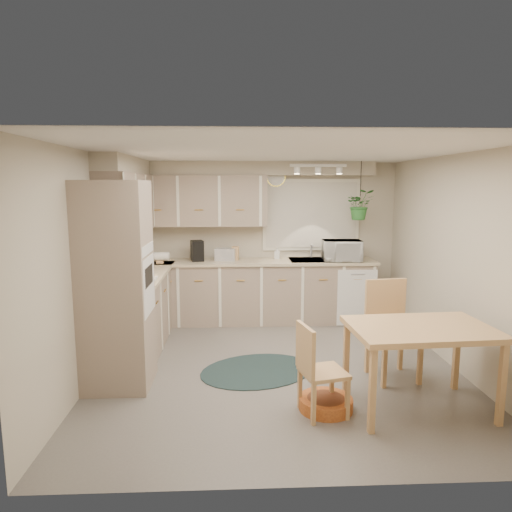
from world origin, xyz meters
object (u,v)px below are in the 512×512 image
at_px(microwave, 342,248).
at_px(chair_left, 324,370).
at_px(pet_bed, 326,404).
at_px(chair_back, 394,331).
at_px(braided_rug, 257,371).
at_px(dining_table, 419,368).

bearing_deg(microwave, chair_left, -102.93).
bearing_deg(pet_bed, chair_back, 37.86).
xyz_separation_m(chair_left, microwave, (0.80, 2.79, 0.71)).
relative_size(chair_back, pet_bed, 2.10).
bearing_deg(braided_rug, chair_left, -60.94).
distance_m(chair_left, chair_back, 1.16).
distance_m(chair_back, pet_bed, 1.17).
height_order(chair_left, braided_rug, chair_left).
relative_size(chair_left, pet_bed, 1.70).
bearing_deg(pet_bed, microwave, 74.48).
distance_m(pet_bed, microwave, 3.01).
height_order(dining_table, pet_bed, dining_table).
height_order(dining_table, chair_back, chair_back).
height_order(chair_left, pet_bed, chair_left).
distance_m(braided_rug, microwave, 2.51).
relative_size(dining_table, microwave, 2.26).
bearing_deg(braided_rug, pet_bed, -57.05).
distance_m(chair_back, braided_rug, 1.55).
bearing_deg(chair_back, dining_table, 80.98).
relative_size(dining_table, pet_bed, 2.54).
distance_m(braided_rug, pet_bed, 1.09).
xyz_separation_m(chair_back, braided_rug, (-1.44, 0.25, -0.52)).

